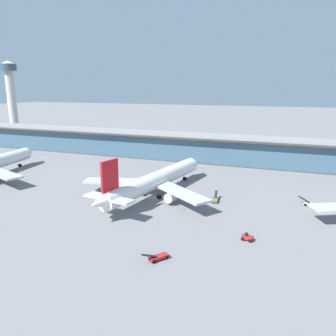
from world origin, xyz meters
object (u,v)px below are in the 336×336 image
Objects in this scene: service_truck_near_nose_red at (247,237)px; service_truck_mid_apron_olive at (215,199)px; service_truck_under_wing_red at (158,257)px; service_truck_by_tail_white at (311,204)px; control_tower at (11,93)px; airliner_centre_stand at (154,181)px.

service_truck_mid_apron_olive reaches higher than service_truck_near_nose_red.
service_truck_by_tail_white is at bearing 55.95° from service_truck_under_wing_red.
service_truck_by_tail_white is (34.20, 50.61, 0.00)m from service_truck_under_wing_red.
control_tower is (-178.45, 136.74, 33.58)m from service_truck_under_wing_red.
airliner_centre_stand is 1.07× the size of control_tower.
service_truck_near_nose_red is at bearing -31.28° from control_tower.
service_truck_under_wing_red is (-17.84, -17.49, -0.07)m from service_truck_near_nose_red.
control_tower is (-159.50, 94.61, 28.75)m from airliner_centre_stand.
airliner_centre_stand is 46.45m from service_truck_under_wing_red.
airliner_centre_stand is 21.31× the size of service_truck_near_nose_red.
service_truck_mid_apron_olive is at bearing 118.52° from service_truck_near_nose_red.
control_tower is (-181.78, 92.56, 33.58)m from service_truck_mid_apron_olive.
service_truck_near_nose_red is 0.05× the size of control_tower.
service_truck_under_wing_red is 61.08m from service_truck_by_tail_white.
service_truck_under_wing_red is at bearing -37.46° from control_tower.
control_tower is at bearing 153.02° from service_truck_mid_apron_olive.
service_truck_mid_apron_olive is (22.29, 2.06, -4.83)m from airliner_centre_stand.
service_truck_under_wing_red is 227.31m from control_tower.
airliner_centre_stand is 54.04m from service_truck_by_tail_white.
control_tower reaches higher than service_truck_near_nose_red.
service_truck_under_wing_red is 0.10× the size of control_tower.
service_truck_mid_apron_olive and service_truck_by_tail_white have the same top height.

